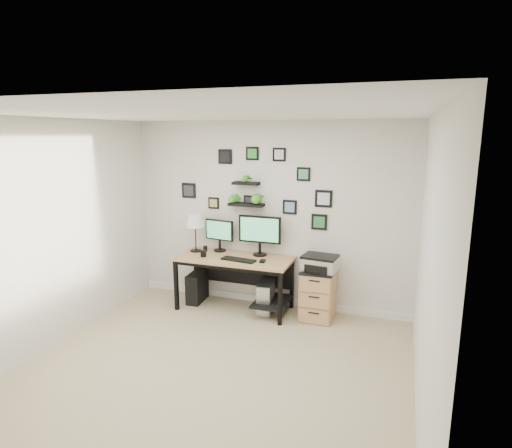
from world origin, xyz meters
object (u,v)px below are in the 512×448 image
at_px(mug, 203,254).
at_px(pc_tower_black, 197,287).
at_px(desk, 238,266).
at_px(monitor_left, 219,233).
at_px(monitor_right, 260,232).
at_px(file_cabinet, 318,294).
at_px(table_lamp, 195,221).
at_px(printer, 320,263).
at_px(pc_tower_grey, 266,297).

bearing_deg(mug, pc_tower_black, 137.94).
bearing_deg(desk, monitor_left, 150.85).
xyz_separation_m(monitor_right, file_cabinet, (0.86, -0.12, -0.75)).
relative_size(desk, table_lamp, 2.92).
relative_size(pc_tower_black, printer, 0.91).
xyz_separation_m(mug, printer, (1.59, 0.17, -0.02)).
height_order(monitor_left, file_cabinet, monitor_left).
height_order(monitor_right, mug, monitor_right).
relative_size(desk, pc_tower_grey, 3.58).
bearing_deg(monitor_left, monitor_right, -2.04).
distance_m(mug, pc_tower_black, 0.65).
distance_m(desk, monitor_right, 0.56).
height_order(pc_tower_grey, file_cabinet, file_cabinet).
height_order(mug, pc_tower_black, mug).
xyz_separation_m(mug, pc_tower_grey, (0.86, 0.15, -0.58)).
relative_size(monitor_left, file_cabinet, 0.69).
relative_size(mug, pc_tower_grey, 0.20).
relative_size(monitor_left, printer, 0.98).
bearing_deg(monitor_right, pc_tower_grey, -48.31).
relative_size(monitor_right, table_lamp, 1.11).
bearing_deg(printer, table_lamp, 178.33).
bearing_deg(monitor_right, monitor_left, 177.96).
distance_m(mug, file_cabinet, 1.65).
xyz_separation_m(monitor_right, pc_tower_black, (-0.93, -0.13, -0.87)).
height_order(desk, monitor_left, monitor_left).
height_order(file_cabinet, printer, printer).
height_order(mug, pc_tower_grey, mug).
height_order(desk, table_lamp, table_lamp).
relative_size(desk, monitor_right, 2.63).
bearing_deg(pc_tower_black, printer, -4.40).
relative_size(table_lamp, printer, 1.15).
relative_size(table_lamp, mug, 6.04).
xyz_separation_m(file_cabinet, printer, (0.02, -0.03, 0.44)).
height_order(monitor_left, table_lamp, table_lamp).
xyz_separation_m(monitor_left, printer, (1.50, -0.17, -0.25)).
distance_m(table_lamp, pc_tower_grey, 1.47).
xyz_separation_m(desk, pc_tower_black, (-0.66, 0.05, -0.41)).
height_order(monitor_left, pc_tower_grey, monitor_left).
bearing_deg(printer, file_cabinet, 124.19).
bearing_deg(desk, file_cabinet, 2.96).
relative_size(mug, file_cabinet, 0.14).
relative_size(monitor_right, printer, 1.28).
xyz_separation_m(desk, monitor_left, (-0.36, 0.20, 0.39)).
bearing_deg(printer, pc_tower_black, 179.46).
height_order(desk, pc_tower_black, desk).
relative_size(table_lamp, file_cabinet, 0.82).
bearing_deg(pc_tower_black, desk, -8.10).
distance_m(monitor_right, file_cabinet, 1.15).
xyz_separation_m(table_lamp, file_cabinet, (1.80, -0.03, -0.86)).
xyz_separation_m(pc_tower_black, file_cabinet, (1.79, 0.01, 0.12)).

